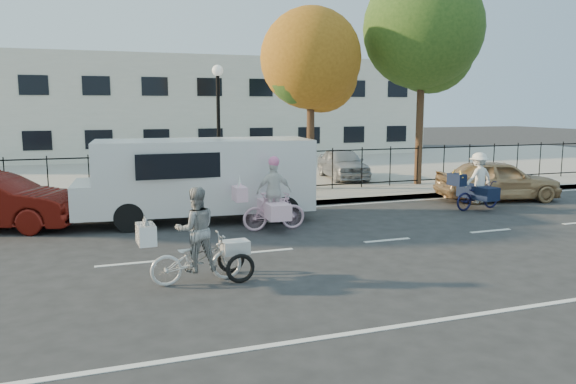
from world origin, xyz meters
name	(u,v)px	position (x,y,z in m)	size (l,w,h in m)	color
ground	(267,251)	(0.00, 0.00, 0.00)	(120.00, 120.00, 0.00)	#333334
road_markings	(267,251)	(0.00, 0.00, 0.01)	(60.00, 9.52, 0.01)	silver
curb	(217,209)	(0.00, 5.05, 0.07)	(60.00, 0.10, 0.15)	#A8A399
sidewalk	(210,203)	(0.00, 6.10, 0.07)	(60.00, 2.20, 0.15)	#A8A399
parking_lot	(170,172)	(0.00, 15.00, 0.07)	(60.00, 15.60, 0.15)	#A8A399
iron_fence	(202,174)	(0.00, 7.20, 0.90)	(58.00, 0.06, 1.50)	black
building	(146,108)	(0.00, 25.00, 3.00)	(34.00, 10.00, 6.00)	silver
lamppost	(218,107)	(0.50, 6.80, 3.11)	(0.36, 0.36, 4.33)	black
street_sign	(147,161)	(-1.85, 6.80, 1.42)	(0.85, 0.06, 1.80)	black
zebra_trike	(197,246)	(-1.85, -1.65, 0.67)	(2.04, 0.78, 1.75)	silver
unicorn_bike	(273,203)	(0.79, 1.97, 0.71)	(1.88, 1.31, 1.91)	#EBB3C9
bull_bike	(477,187)	(7.61, 2.61, 0.70)	(1.93, 1.34, 1.76)	#111238
white_van	(200,176)	(-0.72, 3.80, 1.25)	(6.50, 2.62, 2.25)	white
gold_sedan	(498,180)	(9.36, 3.80, 0.69)	(1.64, 4.07, 1.39)	tan
lot_car_c	(191,166)	(0.24, 10.87, 0.78)	(1.33, 3.81, 1.25)	#4D5155
lot_car_d	(343,163)	(6.43, 9.77, 0.78)	(1.49, 3.70, 1.26)	#A2A5A9
tree_mid	(314,64)	(4.24, 7.68, 4.66)	(3.65, 3.64, 6.67)	#442D1D
tree_east	(425,35)	(8.63, 7.36, 5.81)	(4.53, 4.53, 8.30)	#442D1D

